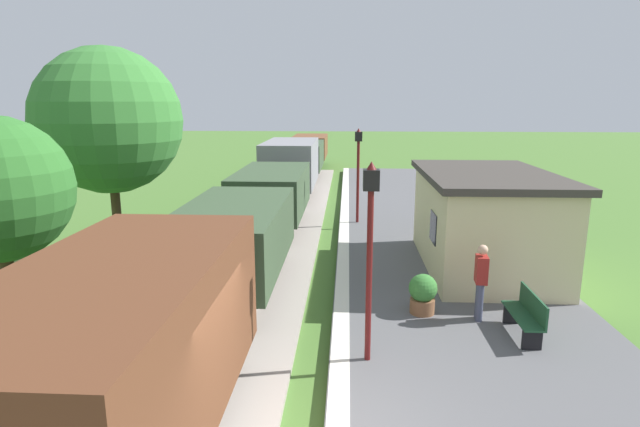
{
  "coord_description": "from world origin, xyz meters",
  "views": [
    {
      "loc": [
        0.5,
        -6.2,
        4.95
      ],
      "look_at": [
        -0.29,
        8.28,
        1.73
      ],
      "focal_mm": 28.39,
      "sensor_mm": 36.0,
      "label": 1
    }
  ],
  "objects_px": {
    "freight_train": "(281,182)",
    "potted_planter": "(423,293)",
    "tree_trackside_far": "(108,121)",
    "bench_near_hut": "(526,314)",
    "lamp_post_far": "(358,158)",
    "bench_down_platform": "(444,216)",
    "station_hut": "(484,220)",
    "lamp_post_near": "(370,226)",
    "person_waiting": "(481,279)"
  },
  "relations": [
    {
      "from": "freight_train",
      "to": "potted_planter",
      "type": "relative_size",
      "value": 42.79
    },
    {
      "from": "potted_planter",
      "to": "tree_trackside_far",
      "type": "bearing_deg",
      "value": 155.22
    },
    {
      "from": "bench_near_hut",
      "to": "potted_planter",
      "type": "bearing_deg",
      "value": 151.67
    },
    {
      "from": "lamp_post_far",
      "to": "tree_trackside_far",
      "type": "relative_size",
      "value": 0.56
    },
    {
      "from": "bench_near_hut",
      "to": "bench_down_platform",
      "type": "distance_m",
      "value": 9.03
    },
    {
      "from": "station_hut",
      "to": "lamp_post_far",
      "type": "distance_m",
      "value": 6.51
    },
    {
      "from": "tree_trackside_far",
      "to": "potted_planter",
      "type": "bearing_deg",
      "value": -24.78
    },
    {
      "from": "freight_train",
      "to": "station_hut",
      "type": "relative_size",
      "value": 6.76
    },
    {
      "from": "lamp_post_near",
      "to": "potted_planter",
      "type": "bearing_deg",
      "value": 58.97
    },
    {
      "from": "bench_near_hut",
      "to": "lamp_post_near",
      "type": "distance_m",
      "value": 4.03
    },
    {
      "from": "tree_trackside_far",
      "to": "bench_near_hut",
      "type": "bearing_deg",
      "value": -25.43
    },
    {
      "from": "bench_near_hut",
      "to": "potted_planter",
      "type": "distance_m",
      "value": 2.2
    },
    {
      "from": "potted_planter",
      "to": "lamp_post_far",
      "type": "relative_size",
      "value": 0.25
    },
    {
      "from": "station_hut",
      "to": "bench_near_hut",
      "type": "xyz_separation_m",
      "value": [
        -0.23,
        -4.45,
        -0.93
      ]
    },
    {
      "from": "station_hut",
      "to": "bench_down_platform",
      "type": "xyz_separation_m",
      "value": [
        -0.23,
        4.58,
        -0.93
      ]
    },
    {
      "from": "potted_planter",
      "to": "lamp_post_far",
      "type": "bearing_deg",
      "value": 98.54
    },
    {
      "from": "lamp_post_near",
      "to": "lamp_post_far",
      "type": "relative_size",
      "value": 1.0
    },
    {
      "from": "bench_near_hut",
      "to": "bench_down_platform",
      "type": "xyz_separation_m",
      "value": [
        0.0,
        9.03,
        0.0
      ]
    },
    {
      "from": "bench_near_hut",
      "to": "lamp_post_far",
      "type": "height_order",
      "value": "lamp_post_far"
    },
    {
      "from": "bench_down_platform",
      "to": "tree_trackside_far",
      "type": "xyz_separation_m",
      "value": [
        -10.81,
        -3.89,
        3.65
      ]
    },
    {
      "from": "station_hut",
      "to": "person_waiting",
      "type": "height_order",
      "value": "station_hut"
    },
    {
      "from": "lamp_post_far",
      "to": "tree_trackside_far",
      "type": "distance_m",
      "value": 9.02
    },
    {
      "from": "lamp_post_near",
      "to": "lamp_post_far",
      "type": "height_order",
      "value": "same"
    },
    {
      "from": "potted_planter",
      "to": "tree_trackside_far",
      "type": "relative_size",
      "value": 0.14
    },
    {
      "from": "bench_near_hut",
      "to": "station_hut",
      "type": "bearing_deg",
      "value": 87.01
    },
    {
      "from": "potted_planter",
      "to": "bench_near_hut",
      "type": "bearing_deg",
      "value": -28.33
    },
    {
      "from": "freight_train",
      "to": "potted_planter",
      "type": "xyz_separation_m",
      "value": [
        4.63,
        -10.92,
        -0.78
      ]
    },
    {
      "from": "potted_planter",
      "to": "lamp_post_near",
      "type": "distance_m",
      "value": 3.3
    },
    {
      "from": "freight_train",
      "to": "tree_trackside_far",
      "type": "relative_size",
      "value": 5.99
    },
    {
      "from": "bench_near_hut",
      "to": "potted_planter",
      "type": "xyz_separation_m",
      "value": [
        -1.94,
        1.04,
        0.0
      ]
    },
    {
      "from": "station_hut",
      "to": "freight_train",
      "type": "bearing_deg",
      "value": 132.12
    },
    {
      "from": "potted_planter",
      "to": "station_hut",
      "type": "bearing_deg",
      "value": 57.47
    },
    {
      "from": "station_hut",
      "to": "lamp_post_far",
      "type": "height_order",
      "value": "lamp_post_far"
    },
    {
      "from": "tree_trackside_far",
      "to": "person_waiting",
      "type": "bearing_deg",
      "value": -23.61
    },
    {
      "from": "potted_planter",
      "to": "lamp_post_near",
      "type": "bearing_deg",
      "value": -121.03
    },
    {
      "from": "station_hut",
      "to": "lamp_post_near",
      "type": "xyz_separation_m",
      "value": [
        -3.49,
        -5.6,
        1.15
      ]
    },
    {
      "from": "station_hut",
      "to": "tree_trackside_far",
      "type": "bearing_deg",
      "value": 176.42
    },
    {
      "from": "bench_near_hut",
      "to": "lamp_post_near",
      "type": "xyz_separation_m",
      "value": [
        -3.26,
        -1.15,
        2.08
      ]
    },
    {
      "from": "station_hut",
      "to": "potted_planter",
      "type": "distance_m",
      "value": 4.14
    },
    {
      "from": "station_hut",
      "to": "potted_planter",
      "type": "height_order",
      "value": "station_hut"
    },
    {
      "from": "person_waiting",
      "to": "lamp_post_far",
      "type": "xyz_separation_m",
      "value": [
        -2.5,
        9.08,
        1.62
      ]
    },
    {
      "from": "station_hut",
      "to": "bench_near_hut",
      "type": "relative_size",
      "value": 3.87
    },
    {
      "from": "person_waiting",
      "to": "lamp_post_near",
      "type": "relative_size",
      "value": 0.46
    },
    {
      "from": "freight_train",
      "to": "bench_near_hut",
      "type": "height_order",
      "value": "freight_train"
    },
    {
      "from": "station_hut",
      "to": "bench_down_platform",
      "type": "bearing_deg",
      "value": 92.9
    },
    {
      "from": "bench_near_hut",
      "to": "person_waiting",
      "type": "xyz_separation_m",
      "value": [
        -0.76,
        0.75,
        0.46
      ]
    },
    {
      "from": "bench_down_platform",
      "to": "lamp_post_far",
      "type": "height_order",
      "value": "lamp_post_far"
    },
    {
      "from": "lamp_post_far",
      "to": "tree_trackside_far",
      "type": "xyz_separation_m",
      "value": [
        -7.55,
        -4.68,
        1.57
      ]
    },
    {
      "from": "bench_down_platform",
      "to": "lamp_post_near",
      "type": "relative_size",
      "value": 0.41
    },
    {
      "from": "freight_train",
      "to": "bench_near_hut",
      "type": "xyz_separation_m",
      "value": [
        6.57,
        -11.97,
        -0.78
      ]
    }
  ]
}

